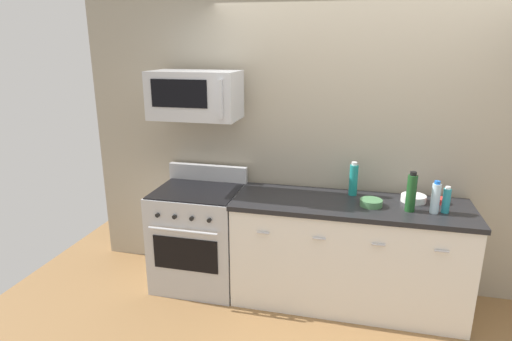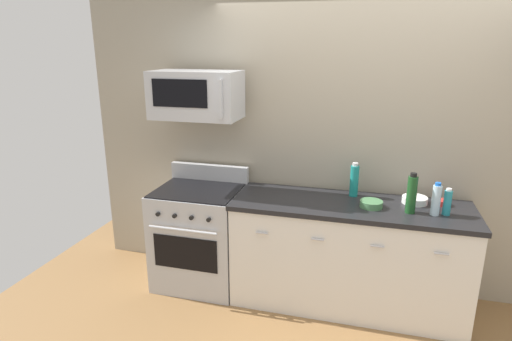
{
  "view_description": "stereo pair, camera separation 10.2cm",
  "coord_description": "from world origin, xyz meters",
  "px_view_note": "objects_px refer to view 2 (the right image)",
  "views": [
    {
      "loc": [
        0.01,
        -3.33,
        2.15
      ],
      "look_at": [
        -0.79,
        -0.05,
        1.15
      ],
      "focal_mm": 29.75,
      "sensor_mm": 36.0,
      "label": 1
    },
    {
      "loc": [
        0.11,
        -3.31,
        2.15
      ],
      "look_at": [
        -0.79,
        -0.05,
        1.15
      ],
      "focal_mm": 29.75,
      "sensor_mm": 36.0,
      "label": 2
    }
  ],
  "objects_px": {
    "range_oven": "(200,235)",
    "bottle_wine_green": "(412,194)",
    "microwave": "(196,95)",
    "bowl_red_small": "(442,202)",
    "bowl_green_glaze": "(371,204)",
    "bottle_sparkling_teal": "(354,180)",
    "bottle_dish_soap": "(447,202)",
    "bowl_white_ceramic": "(415,200)",
    "bottle_water_clear": "(436,200)"
  },
  "relations": [
    {
      "from": "range_oven",
      "to": "bottle_wine_green",
      "type": "height_order",
      "value": "bottle_wine_green"
    },
    {
      "from": "range_oven",
      "to": "microwave",
      "type": "relative_size",
      "value": 1.44
    },
    {
      "from": "bowl_red_small",
      "to": "bowl_green_glaze",
      "type": "height_order",
      "value": "bowl_green_glaze"
    },
    {
      "from": "bottle_sparkling_teal",
      "to": "bottle_dish_soap",
      "type": "relative_size",
      "value": 1.39
    },
    {
      "from": "bowl_red_small",
      "to": "bowl_green_glaze",
      "type": "relative_size",
      "value": 0.61
    },
    {
      "from": "bottle_sparkling_teal",
      "to": "range_oven",
      "type": "bearing_deg",
      "value": -171.84
    },
    {
      "from": "bowl_white_ceramic",
      "to": "bowl_red_small",
      "type": "bearing_deg",
      "value": 3.62
    },
    {
      "from": "bottle_dish_soap",
      "to": "bowl_white_ceramic",
      "type": "bearing_deg",
      "value": 137.31
    },
    {
      "from": "bottle_dish_soap",
      "to": "bottle_wine_green",
      "type": "relative_size",
      "value": 0.66
    },
    {
      "from": "microwave",
      "to": "bowl_green_glaze",
      "type": "height_order",
      "value": "microwave"
    },
    {
      "from": "microwave",
      "to": "bottle_dish_soap",
      "type": "xyz_separation_m",
      "value": [
        2.04,
        -0.1,
        -0.73
      ]
    },
    {
      "from": "bottle_wine_green",
      "to": "bowl_red_small",
      "type": "xyz_separation_m",
      "value": [
        0.26,
        0.24,
        -0.13
      ]
    },
    {
      "from": "range_oven",
      "to": "bottle_dish_soap",
      "type": "distance_m",
      "value": 2.12
    },
    {
      "from": "bottle_dish_soap",
      "to": "bowl_red_small",
      "type": "height_order",
      "value": "bottle_dish_soap"
    },
    {
      "from": "bowl_red_small",
      "to": "bowl_green_glaze",
      "type": "xyz_separation_m",
      "value": [
        -0.55,
        -0.2,
        0.01
      ]
    },
    {
      "from": "bottle_sparkling_teal",
      "to": "bottle_wine_green",
      "type": "bearing_deg",
      "value": -31.95
    },
    {
      "from": "bottle_wine_green",
      "to": "bowl_green_glaze",
      "type": "distance_m",
      "value": 0.32
    },
    {
      "from": "bowl_green_glaze",
      "to": "bottle_dish_soap",
      "type": "bearing_deg",
      "value": -1.1
    },
    {
      "from": "bowl_white_ceramic",
      "to": "bowl_red_small",
      "type": "distance_m",
      "value": 0.21
    },
    {
      "from": "bowl_red_small",
      "to": "bottle_water_clear",
      "type": "bearing_deg",
      "value": -108.79
    },
    {
      "from": "range_oven",
      "to": "microwave",
      "type": "xyz_separation_m",
      "value": [
        0.0,
        0.04,
        1.28
      ]
    },
    {
      "from": "bowl_white_ceramic",
      "to": "bowl_red_small",
      "type": "height_order",
      "value": "bowl_white_ceramic"
    },
    {
      "from": "bottle_sparkling_teal",
      "to": "bottle_wine_green",
      "type": "height_order",
      "value": "bottle_wine_green"
    },
    {
      "from": "bottle_sparkling_teal",
      "to": "bowl_green_glaze",
      "type": "relative_size",
      "value": 1.64
    },
    {
      "from": "bottle_sparkling_teal",
      "to": "bottle_dish_soap",
      "type": "xyz_separation_m",
      "value": [
        0.7,
        -0.24,
        -0.04
      ]
    },
    {
      "from": "bottle_sparkling_teal",
      "to": "bowl_red_small",
      "type": "xyz_separation_m",
      "value": [
        0.7,
        -0.04,
        -0.11
      ]
    },
    {
      "from": "bottle_water_clear",
      "to": "bottle_wine_green",
      "type": "height_order",
      "value": "bottle_wine_green"
    },
    {
      "from": "bottle_sparkling_teal",
      "to": "bowl_green_glaze",
      "type": "height_order",
      "value": "bottle_sparkling_teal"
    },
    {
      "from": "range_oven",
      "to": "bottle_water_clear",
      "type": "relative_size",
      "value": 4.17
    },
    {
      "from": "bowl_green_glaze",
      "to": "bowl_white_ceramic",
      "type": "bearing_deg",
      "value": 28.39
    },
    {
      "from": "bottle_water_clear",
      "to": "bottle_sparkling_teal",
      "type": "bearing_deg",
      "value": 156.02
    },
    {
      "from": "bottle_sparkling_teal",
      "to": "bottle_wine_green",
      "type": "relative_size",
      "value": 0.92
    },
    {
      "from": "microwave",
      "to": "bottle_water_clear",
      "type": "bearing_deg",
      "value": -3.67
    },
    {
      "from": "microwave",
      "to": "bottle_wine_green",
      "type": "height_order",
      "value": "microwave"
    },
    {
      "from": "range_oven",
      "to": "bowl_green_glaze",
      "type": "bearing_deg",
      "value": -1.54
    },
    {
      "from": "bottle_dish_soap",
      "to": "bottle_water_clear",
      "type": "bearing_deg",
      "value": -160.46
    },
    {
      "from": "microwave",
      "to": "bowl_white_ceramic",
      "type": "relative_size",
      "value": 3.73
    },
    {
      "from": "range_oven",
      "to": "bottle_sparkling_teal",
      "type": "xyz_separation_m",
      "value": [
        1.34,
        0.19,
        0.59
      ]
    },
    {
      "from": "bottle_sparkling_teal",
      "to": "bowl_white_ceramic",
      "type": "height_order",
      "value": "bottle_sparkling_teal"
    },
    {
      "from": "bottle_water_clear",
      "to": "range_oven",
      "type": "bearing_deg",
      "value": 177.64
    },
    {
      "from": "bottle_sparkling_teal",
      "to": "bowl_red_small",
      "type": "bearing_deg",
      "value": -3.0
    },
    {
      "from": "bottle_water_clear",
      "to": "bottle_wine_green",
      "type": "bearing_deg",
      "value": 179.91
    },
    {
      "from": "bottle_dish_soap",
      "to": "bowl_white_ceramic",
      "type": "relative_size",
      "value": 1.05
    },
    {
      "from": "bottle_water_clear",
      "to": "bottle_dish_soap",
      "type": "xyz_separation_m",
      "value": [
        0.08,
        0.03,
        -0.02
      ]
    },
    {
      "from": "bottle_sparkling_teal",
      "to": "bottle_water_clear",
      "type": "height_order",
      "value": "bottle_sparkling_teal"
    },
    {
      "from": "microwave",
      "to": "bowl_white_ceramic",
      "type": "bearing_deg",
      "value": 3.08
    },
    {
      "from": "bowl_red_small",
      "to": "bowl_white_ceramic",
      "type": "bearing_deg",
      "value": -176.38
    },
    {
      "from": "bottle_water_clear",
      "to": "bowl_red_small",
      "type": "xyz_separation_m",
      "value": [
        0.08,
        0.24,
        -0.1
      ]
    },
    {
      "from": "bottle_water_clear",
      "to": "bottle_dish_soap",
      "type": "height_order",
      "value": "bottle_water_clear"
    },
    {
      "from": "microwave",
      "to": "bowl_red_small",
      "type": "distance_m",
      "value": 2.2
    }
  ]
}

